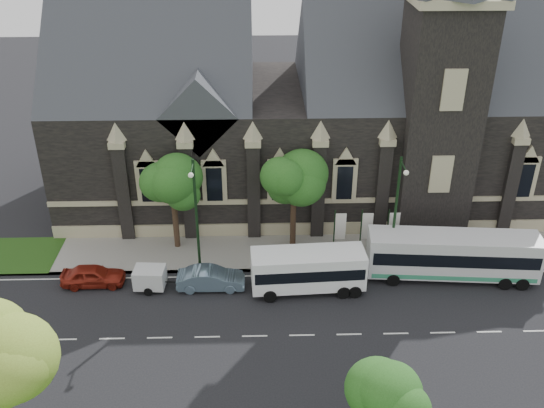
{
  "coord_description": "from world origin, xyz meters",
  "views": [
    {
      "loc": [
        0.31,
        -29.56,
        25.84
      ],
      "look_at": [
        1.26,
        6.0,
        6.24
      ],
      "focal_mm": 40.02,
      "sensor_mm": 36.0,
      "label": 1
    }
  ],
  "objects_px": {
    "street_lamp_mid": "(196,212)",
    "shuttle_bus": "(308,269)",
    "banner_flag_left": "(338,229)",
    "tree_park_east": "(387,392)",
    "sedan": "(211,279)",
    "street_lamp_near": "(396,209)",
    "box_trailer": "(150,277)",
    "banner_flag_right": "(391,228)",
    "car_far_red": "(93,276)",
    "tree_walk_right": "(297,178)",
    "tree_walk_left": "(175,181)",
    "banner_flag_center": "(365,229)",
    "tour_coach": "(453,255)"
  },
  "relations": [
    {
      "from": "banner_flag_left",
      "to": "banner_flag_right",
      "type": "xyz_separation_m",
      "value": [
        4.0,
        0.0,
        0.0
      ]
    },
    {
      "from": "banner_flag_right",
      "to": "tour_coach",
      "type": "distance_m",
      "value": 4.89
    },
    {
      "from": "tree_park_east",
      "to": "tree_walk_right",
      "type": "relative_size",
      "value": 0.81
    },
    {
      "from": "sedan",
      "to": "banner_flag_center",
      "type": "bearing_deg",
      "value": -71.34
    },
    {
      "from": "street_lamp_mid",
      "to": "tour_coach",
      "type": "distance_m",
      "value": 18.44
    },
    {
      "from": "tour_coach",
      "to": "shuttle_bus",
      "type": "relative_size",
      "value": 1.53
    },
    {
      "from": "street_lamp_near",
      "to": "box_trailer",
      "type": "bearing_deg",
      "value": -173.81
    },
    {
      "from": "box_trailer",
      "to": "tree_walk_right",
      "type": "bearing_deg",
      "value": 31.51
    },
    {
      "from": "tree_walk_right",
      "to": "car_far_red",
      "type": "height_order",
      "value": "tree_walk_right"
    },
    {
      "from": "street_lamp_near",
      "to": "banner_flag_left",
      "type": "relative_size",
      "value": 2.25
    },
    {
      "from": "sedan",
      "to": "banner_flag_left",
      "type": "bearing_deg",
      "value": -67.72
    },
    {
      "from": "shuttle_bus",
      "to": "box_trailer",
      "type": "xyz_separation_m",
      "value": [
        -11.04,
        0.37,
        -0.81
      ]
    },
    {
      "from": "street_lamp_mid",
      "to": "shuttle_bus",
      "type": "height_order",
      "value": "street_lamp_mid"
    },
    {
      "from": "street_lamp_near",
      "to": "tour_coach",
      "type": "height_order",
      "value": "street_lamp_near"
    },
    {
      "from": "sedan",
      "to": "street_lamp_mid",
      "type": "bearing_deg",
      "value": 26.12
    },
    {
      "from": "banner_flag_left",
      "to": "shuttle_bus",
      "type": "xyz_separation_m",
      "value": [
        -2.55,
        -4.15,
        -0.64
      ]
    },
    {
      "from": "banner_flag_center",
      "to": "tour_coach",
      "type": "height_order",
      "value": "banner_flag_center"
    },
    {
      "from": "tree_walk_left",
      "to": "tour_coach",
      "type": "height_order",
      "value": "tree_walk_left"
    },
    {
      "from": "box_trailer",
      "to": "banner_flag_right",
      "type": "bearing_deg",
      "value": 16.05
    },
    {
      "from": "street_lamp_near",
      "to": "street_lamp_mid",
      "type": "relative_size",
      "value": 1.0
    },
    {
      "from": "tree_walk_right",
      "to": "box_trailer",
      "type": "distance_m",
      "value": 12.83
    },
    {
      "from": "tree_walk_left",
      "to": "car_far_red",
      "type": "bearing_deg",
      "value": -138.79
    },
    {
      "from": "banner_flag_center",
      "to": "sedan",
      "type": "distance_m",
      "value": 12.08
    },
    {
      "from": "car_far_red",
      "to": "tree_walk_left",
      "type": "bearing_deg",
      "value": -49.94
    },
    {
      "from": "sedan",
      "to": "car_far_red",
      "type": "height_order",
      "value": "sedan"
    },
    {
      "from": "banner_flag_left",
      "to": "car_far_red",
      "type": "relative_size",
      "value": 0.9
    },
    {
      "from": "banner_flag_left",
      "to": "shuttle_bus",
      "type": "distance_m",
      "value": 4.91
    },
    {
      "from": "tree_park_east",
      "to": "shuttle_bus",
      "type": "xyz_separation_m",
      "value": [
        -2.44,
        14.17,
        -2.88
      ]
    },
    {
      "from": "tour_coach",
      "to": "sedan",
      "type": "xyz_separation_m",
      "value": [
        -17.18,
        -0.83,
        -1.12
      ]
    },
    {
      "from": "box_trailer",
      "to": "tree_park_east",
      "type": "bearing_deg",
      "value": -43.26
    },
    {
      "from": "banner_flag_left",
      "to": "tree_park_east",
      "type": "bearing_deg",
      "value": -90.35
    },
    {
      "from": "tree_park_east",
      "to": "street_lamp_mid",
      "type": "height_order",
      "value": "street_lamp_mid"
    },
    {
      "from": "tree_walk_right",
      "to": "banner_flag_left",
      "type": "bearing_deg",
      "value": -29.1
    },
    {
      "from": "street_lamp_mid",
      "to": "sedan",
      "type": "bearing_deg",
      "value": -63.91
    },
    {
      "from": "banner_flag_left",
      "to": "box_trailer",
      "type": "xyz_separation_m",
      "value": [
        -13.59,
        -3.79,
        -1.45
      ]
    },
    {
      "from": "tree_park_east",
      "to": "tree_walk_right",
      "type": "bearing_deg",
      "value": 98.42
    },
    {
      "from": "banner_flag_center",
      "to": "street_lamp_mid",
      "type": "bearing_deg",
      "value": -171.18
    },
    {
      "from": "tree_park_east",
      "to": "shuttle_bus",
      "type": "distance_m",
      "value": 14.67
    },
    {
      "from": "tree_walk_left",
      "to": "shuttle_bus",
      "type": "distance_m",
      "value": 11.88
    },
    {
      "from": "sedan",
      "to": "car_far_red",
      "type": "distance_m",
      "value": 8.37
    },
    {
      "from": "banner_flag_left",
      "to": "tour_coach",
      "type": "height_order",
      "value": "banner_flag_left"
    },
    {
      "from": "street_lamp_near",
      "to": "banner_flag_left",
      "type": "height_order",
      "value": "street_lamp_near"
    },
    {
      "from": "street_lamp_near",
      "to": "banner_flag_center",
      "type": "bearing_deg",
      "value": 131.93
    },
    {
      "from": "street_lamp_near",
      "to": "banner_flag_center",
      "type": "distance_m",
      "value": 3.74
    },
    {
      "from": "tree_park_east",
      "to": "tree_walk_left",
      "type": "xyz_separation_m",
      "value": [
        -11.97,
        20.03,
        1.12
      ]
    },
    {
      "from": "banner_flag_center",
      "to": "tree_walk_left",
      "type": "bearing_deg",
      "value": 173.11
    },
    {
      "from": "sedan",
      "to": "car_far_red",
      "type": "bearing_deg",
      "value": 85.79
    },
    {
      "from": "tree_park_east",
      "to": "sedan",
      "type": "xyz_separation_m",
      "value": [
        -9.24,
        14.5,
        -3.84
      ]
    },
    {
      "from": "tour_coach",
      "to": "sedan",
      "type": "bearing_deg",
      "value": -172.43
    },
    {
      "from": "street_lamp_near",
      "to": "sedan",
      "type": "relative_size",
      "value": 1.9
    }
  ]
}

